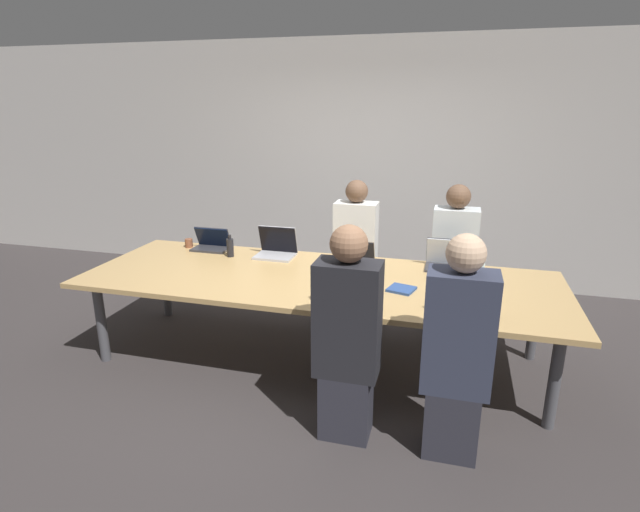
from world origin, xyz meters
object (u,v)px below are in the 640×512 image
(laptop_far_midleft, at_px, (276,248))
(cup_far_left, at_px, (189,243))
(person_far_center, at_px, (355,254))
(person_near_midright, at_px, (347,338))
(laptop_far_left, at_px, (212,243))
(person_near_right, at_px, (457,353))
(bottle_far_left, at_px, (230,247))
(laptop_far_right, at_px, (445,260))
(person_far_right, at_px, (453,262))
(laptop_far_center, at_px, (355,257))
(bottle_far_right, at_px, (480,266))
(stapler, at_px, (363,284))
(laptop_near_midright, at_px, (348,296))
(laptop_near_right, at_px, (467,307))

(laptop_far_midleft, distance_m, cup_far_left, 0.92)
(person_far_center, bearing_deg, person_near_midright, -80.26)
(laptop_far_left, distance_m, person_near_right, 2.71)
(laptop_far_left, bearing_deg, bottle_far_left, -31.74)
(laptop_far_right, height_order, person_far_right, person_far_right)
(laptop_far_center, bearing_deg, person_near_right, -56.61)
(laptop_far_right, height_order, bottle_far_right, laptop_far_right)
(laptop_far_center, relative_size, stapler, 2.15)
(laptop_far_left, height_order, person_near_right, person_near_right)
(laptop_far_midleft, bearing_deg, laptop_far_right, 1.91)
(laptop_near_midright, height_order, stapler, laptop_near_midright)
(person_near_midright, xyz_separation_m, person_near_right, (0.66, -0.01, -0.00))
(laptop_far_right, bearing_deg, bottle_far_left, -174.62)
(laptop_far_midleft, distance_m, bottle_far_right, 1.79)
(bottle_far_right, bearing_deg, laptop_near_midright, -135.71)
(laptop_far_midleft, distance_m, person_far_center, 0.79)
(laptop_near_right, xyz_separation_m, person_far_center, (-1.02, 1.38, -0.13))
(cup_far_left, xyz_separation_m, person_far_center, (1.58, 0.39, -0.10))
(laptop_far_right, relative_size, bottle_far_left, 1.55)
(person_near_right, xyz_separation_m, laptop_far_center, (-0.89, 1.35, 0.11))
(laptop_near_right, bearing_deg, person_far_center, -53.50)
(laptop_far_right, relative_size, person_near_right, 0.22)
(laptop_far_midleft, bearing_deg, bottle_far_right, -3.43)
(laptop_near_midright, relative_size, laptop_far_right, 1.12)
(laptop_far_center, bearing_deg, cup_far_left, 177.03)
(laptop_far_midleft, xyz_separation_m, stapler, (0.91, -0.59, -0.05))
(laptop_near_right, height_order, person_far_center, person_far_center)
(bottle_far_left, bearing_deg, laptop_far_center, 4.40)
(person_far_center, bearing_deg, laptop_far_midleft, -146.61)
(laptop_near_right, bearing_deg, bottle_far_left, -21.62)
(laptop_far_center, xyz_separation_m, person_far_center, (-0.08, 0.47, -0.12))
(bottle_far_left, height_order, person_far_center, person_far_center)
(laptop_near_midright, distance_m, laptop_far_right, 1.21)
(person_far_right, bearing_deg, laptop_far_right, -102.00)
(person_near_midright, bearing_deg, laptop_far_left, -40.89)
(laptop_far_midleft, bearing_deg, person_near_midright, -55.03)
(cup_far_left, relative_size, stapler, 0.53)
(laptop_near_midright, distance_m, laptop_near_right, 0.80)
(laptop_near_right, relative_size, laptop_far_center, 1.00)
(laptop_far_left, relative_size, stapler, 2.22)
(cup_far_left, height_order, person_far_center, person_far_center)
(laptop_far_midleft, relative_size, stapler, 2.29)
(laptop_far_midleft, relative_size, laptop_far_right, 1.13)
(bottle_far_right, bearing_deg, laptop_far_midleft, 176.57)
(cup_far_left, bearing_deg, person_far_right, 7.97)
(laptop_far_right, xyz_separation_m, person_far_center, (-0.85, 0.38, -0.13))
(bottle_far_right, height_order, laptop_far_center, laptop_far_center)
(laptop_far_midleft, bearing_deg, bottle_far_left, -162.13)
(bottle_far_right, height_order, person_far_center, person_far_center)
(stapler, bearing_deg, laptop_far_left, 137.67)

